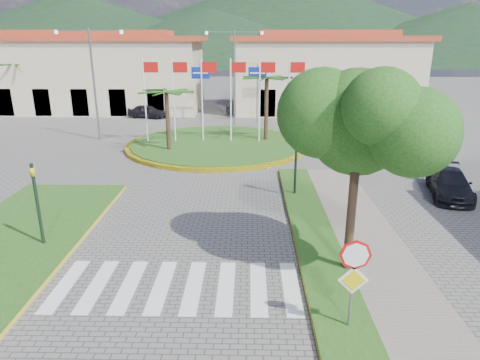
{
  "coord_description": "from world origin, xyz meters",
  "views": [
    {
      "loc": [
        2.27,
        -7.43,
        7.28
      ],
      "look_at": [
        1.95,
        8.0,
        2.15
      ],
      "focal_mm": 32.0,
      "sensor_mm": 36.0,
      "label": 1
    }
  ],
  "objects_px": {
    "roundabout_island": "(217,144)",
    "stop_sign": "(354,271)",
    "car_dark_a": "(148,111)",
    "white_van": "(161,108)",
    "deciduous_tree": "(360,115)",
    "car_side_right": "(450,183)",
    "car_dark_b": "(246,109)"
  },
  "relations": [
    {
      "from": "deciduous_tree",
      "to": "car_side_right",
      "type": "xyz_separation_m",
      "value": [
        6.5,
        7.3,
        -4.56
      ]
    },
    {
      "from": "roundabout_island",
      "to": "car_side_right",
      "type": "relative_size",
      "value": 2.98
    },
    {
      "from": "white_van",
      "to": "car_dark_b",
      "type": "relative_size",
      "value": 1.02
    },
    {
      "from": "stop_sign",
      "to": "deciduous_tree",
      "type": "relative_size",
      "value": 0.39
    },
    {
      "from": "white_van",
      "to": "car_dark_a",
      "type": "distance_m",
      "value": 3.01
    },
    {
      "from": "stop_sign",
      "to": "car_dark_a",
      "type": "relative_size",
      "value": 0.71
    },
    {
      "from": "roundabout_island",
      "to": "stop_sign",
      "type": "relative_size",
      "value": 4.79
    },
    {
      "from": "car_dark_b",
      "to": "car_side_right",
      "type": "relative_size",
      "value": 0.89
    },
    {
      "from": "white_van",
      "to": "car_side_right",
      "type": "relative_size",
      "value": 0.91
    },
    {
      "from": "deciduous_tree",
      "to": "car_dark_a",
      "type": "distance_m",
      "value": 31.44
    },
    {
      "from": "deciduous_tree",
      "to": "car_side_right",
      "type": "bearing_deg",
      "value": 48.31
    },
    {
      "from": "roundabout_island",
      "to": "white_van",
      "type": "bearing_deg",
      "value": 115.55
    },
    {
      "from": "roundabout_island",
      "to": "car_dark_a",
      "type": "height_order",
      "value": "roundabout_island"
    },
    {
      "from": "white_van",
      "to": "car_side_right",
      "type": "distance_m",
      "value": 30.42
    },
    {
      "from": "car_dark_a",
      "to": "car_dark_b",
      "type": "height_order",
      "value": "car_dark_a"
    },
    {
      "from": "car_side_right",
      "to": "white_van",
      "type": "bearing_deg",
      "value": 141.83
    },
    {
      "from": "white_van",
      "to": "car_side_right",
      "type": "bearing_deg",
      "value": -121.43
    },
    {
      "from": "stop_sign",
      "to": "deciduous_tree",
      "type": "xyz_separation_m",
      "value": [
        0.6,
        3.04,
        3.38
      ]
    },
    {
      "from": "stop_sign",
      "to": "car_side_right",
      "type": "distance_m",
      "value": 12.59
    },
    {
      "from": "car_side_right",
      "to": "roundabout_island",
      "type": "bearing_deg",
      "value": 154.71
    },
    {
      "from": "roundabout_island",
      "to": "deciduous_tree",
      "type": "relative_size",
      "value": 1.87
    },
    {
      "from": "stop_sign",
      "to": "car_dark_b",
      "type": "distance_m",
      "value": 33.29
    },
    {
      "from": "stop_sign",
      "to": "car_dark_a",
      "type": "xyz_separation_m",
      "value": [
        -12.35,
        31.33,
        -1.15
      ]
    },
    {
      "from": "roundabout_island",
      "to": "deciduous_tree",
      "type": "height_order",
      "value": "deciduous_tree"
    },
    {
      "from": "car_dark_a",
      "to": "car_dark_b",
      "type": "distance_m",
      "value": 9.63
    },
    {
      "from": "car_dark_a",
      "to": "deciduous_tree",
      "type": "bearing_deg",
      "value": -141.32
    },
    {
      "from": "roundabout_island",
      "to": "car_side_right",
      "type": "xyz_separation_m",
      "value": [
        12.0,
        -9.7,
        0.44
      ]
    },
    {
      "from": "deciduous_tree",
      "to": "roundabout_island",
      "type": "bearing_deg",
      "value": 107.91
    },
    {
      "from": "roundabout_island",
      "to": "car_side_right",
      "type": "height_order",
      "value": "roundabout_island"
    },
    {
      "from": "car_dark_b",
      "to": "deciduous_tree",
      "type": "bearing_deg",
      "value": 163.9
    },
    {
      "from": "white_van",
      "to": "stop_sign",
      "type": "bearing_deg",
      "value": -140.74
    },
    {
      "from": "car_side_right",
      "to": "car_dark_b",
      "type": "bearing_deg",
      "value": 127.36
    }
  ]
}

